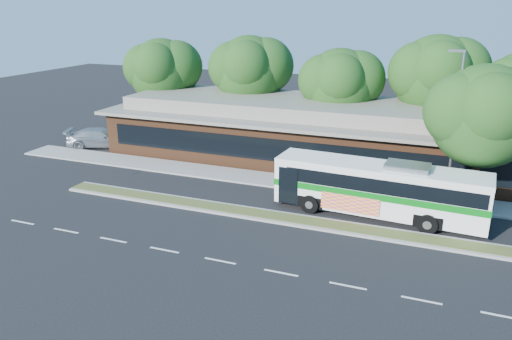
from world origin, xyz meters
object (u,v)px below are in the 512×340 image
object	(u,v)px
transit_bus	(380,186)
sedan	(100,138)
lamp_post	(455,125)
sidewalk_tree	(492,114)

from	to	relation	value
transit_bus	sedan	bearing A→B (deg)	169.27
lamp_post	sedan	xyz separation A→B (m)	(-27.31, 3.20, -4.11)
sedan	sidewalk_tree	size ratio (longest dim) A/B	0.65
transit_bus	sedan	distance (m)	24.62
sedan	sidewalk_tree	distance (m)	29.70
lamp_post	sedan	bearing A→B (deg)	173.33
sidewalk_tree	sedan	bearing A→B (deg)	174.41
transit_bus	sidewalk_tree	bearing A→B (deg)	35.61
lamp_post	sidewalk_tree	size ratio (longest dim) A/B	1.08
lamp_post	transit_bus	bearing A→B (deg)	-139.63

